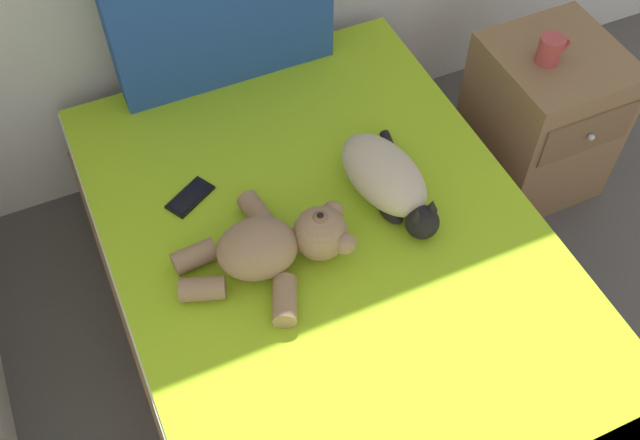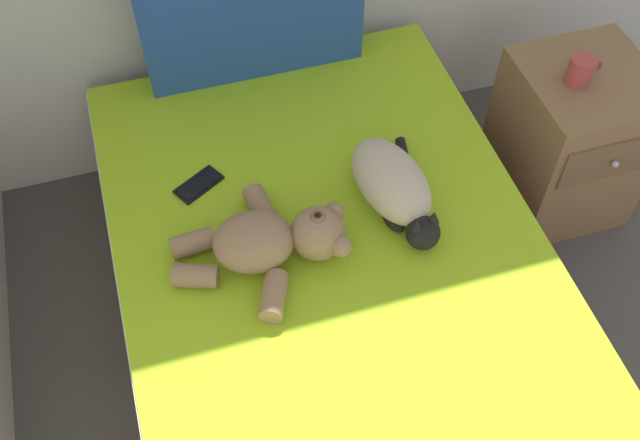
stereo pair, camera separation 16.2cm
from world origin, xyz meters
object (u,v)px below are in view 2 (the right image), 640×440
object	(u,v)px
cat	(394,186)
cell_phone	(199,185)
teddy_bear	(272,241)
mug	(581,70)
patterned_cushion	(250,0)
nightstand	(568,141)
bed	(340,319)

from	to	relation	value
cat	cell_phone	xyz separation A→B (m)	(-0.54, 0.23, -0.07)
cat	teddy_bear	bearing A→B (deg)	-167.40
cat	mug	size ratio (longest dim) A/B	3.64
mug	patterned_cushion	bearing A→B (deg)	152.88
nightstand	teddy_bear	bearing A→B (deg)	-164.78
mug	cell_phone	bearing A→B (deg)	179.77
nightstand	cell_phone	bearing A→B (deg)	-179.94
bed	patterned_cushion	distance (m)	1.06
nightstand	bed	bearing A→B (deg)	-156.60
teddy_bear	cell_phone	bearing A→B (deg)	115.84
cat	nightstand	world-z (taller)	cat
mug	teddy_bear	bearing A→B (deg)	-164.25
cell_phone	cat	bearing A→B (deg)	-22.77
patterned_cushion	cell_phone	xyz separation A→B (m)	(-0.30, -0.48, -0.27)
bed	patterned_cushion	size ratio (longest dim) A/B	2.73
patterned_cushion	cell_phone	world-z (taller)	patterned_cushion
teddy_bear	mug	size ratio (longest dim) A/B	4.29
patterned_cushion	nightstand	size ratio (longest dim) A/B	1.21
patterned_cushion	cat	bearing A→B (deg)	-71.04
bed	teddy_bear	xyz separation A→B (m)	(-0.17, 0.11, 0.33)
teddy_bear	cell_phone	xyz separation A→B (m)	(-0.15, 0.32, -0.07)
bed	cell_phone	bearing A→B (deg)	126.72
bed	nightstand	world-z (taller)	nightstand
bed	cat	world-z (taller)	cat
patterned_cushion	mug	bearing A→B (deg)	-27.12
mug	bed	bearing A→B (deg)	-155.50
cat	nightstand	xyz separation A→B (m)	(0.78, 0.23, -0.28)
bed	nightstand	bearing A→B (deg)	23.40
bed	cat	xyz separation A→B (m)	(0.22, 0.20, 0.33)
cell_phone	nightstand	distance (m)	1.34
bed	cell_phone	distance (m)	0.60
cell_phone	mug	distance (m)	1.26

